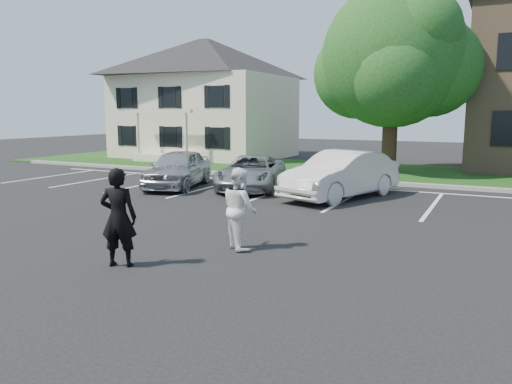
% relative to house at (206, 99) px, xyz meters
% --- Properties ---
extents(ground_plane, '(90.00, 90.00, 0.00)m').
position_rel_house_xyz_m(ground_plane, '(13.00, -19.97, -3.83)').
color(ground_plane, black).
rests_on(ground_plane, ground).
extents(curb, '(40.00, 0.30, 0.15)m').
position_rel_house_xyz_m(curb, '(13.00, -7.97, -3.75)').
color(curb, gray).
rests_on(curb, ground).
extents(grass_strip, '(44.00, 8.00, 0.08)m').
position_rel_house_xyz_m(grass_strip, '(13.00, -3.97, -3.79)').
color(grass_strip, '#0F3F10').
rests_on(grass_strip, ground).
extents(stall_lines, '(34.00, 5.36, 0.01)m').
position_rel_house_xyz_m(stall_lines, '(14.40, -11.02, -3.82)').
color(stall_lines, silver).
rests_on(stall_lines, ground).
extents(house, '(10.30, 9.22, 7.60)m').
position_rel_house_xyz_m(house, '(0.00, 0.00, 0.00)').
color(house, beige).
rests_on(house, ground).
extents(tree, '(7.80, 7.20, 8.80)m').
position_rel_house_xyz_m(tree, '(12.89, -4.01, 1.52)').
color(tree, black).
rests_on(tree, ground).
extents(man_black_suit, '(0.81, 0.68, 1.90)m').
position_rel_house_xyz_m(man_black_suit, '(11.19, -21.20, -2.88)').
color(man_black_suit, black).
rests_on(man_black_suit, ground).
extents(man_white_shirt, '(1.09, 1.06, 1.76)m').
position_rel_house_xyz_m(man_white_shirt, '(12.65, -19.05, -2.95)').
color(man_white_shirt, white).
rests_on(man_white_shirt, ground).
extents(car_silver_west, '(2.86, 4.69, 1.49)m').
position_rel_house_xyz_m(car_silver_west, '(6.24, -12.19, -3.08)').
color(car_silver_west, '#AEAEB3').
rests_on(car_silver_west, ground).
extents(car_silver_minivan, '(3.32, 5.05, 1.29)m').
position_rel_house_xyz_m(car_silver_minivan, '(9.07, -11.37, -3.18)').
color(car_silver_minivan, '#989A9E').
rests_on(car_silver_minivan, ground).
extents(car_white_sedan, '(3.21, 5.19, 1.62)m').
position_rel_house_xyz_m(car_white_sedan, '(12.74, -11.81, -3.02)').
color(car_white_sedan, silver).
rests_on(car_white_sedan, ground).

